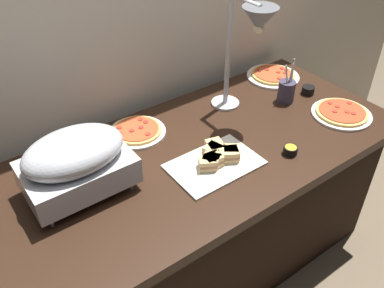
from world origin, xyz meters
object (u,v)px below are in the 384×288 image
at_px(sauce_cup_far, 290,150).
at_px(utensil_holder, 286,91).
at_px(heat_lamp, 252,31).
at_px(pizza_plate_center, 342,113).
at_px(chafing_dish, 76,161).
at_px(pizza_plate_raised_stand, 137,131).
at_px(pizza_plate_front, 273,75).
at_px(sandwich_platter, 216,159).
at_px(sauce_cup_near, 308,90).

distance_m(sauce_cup_far, utensil_holder, 0.44).
xyz_separation_m(heat_lamp, pizza_plate_center, (0.39, -0.27, -0.42)).
xyz_separation_m(sauce_cup_far, utensil_holder, (0.30, 0.31, 0.04)).
height_order(chafing_dish, pizza_plate_center, chafing_dish).
relative_size(heat_lamp, pizza_plate_raised_stand, 2.12).
height_order(heat_lamp, pizza_plate_raised_stand, heat_lamp).
relative_size(pizza_plate_raised_stand, sauce_cup_far, 4.26).
height_order(pizza_plate_front, pizza_plate_center, same).
distance_m(pizza_plate_center, sauce_cup_far, 0.43).
distance_m(heat_lamp, pizza_plate_center, 0.63).
height_order(heat_lamp, sandwich_platter, heat_lamp).
distance_m(heat_lamp, pizza_plate_front, 0.61).
xyz_separation_m(sauce_cup_near, sauce_cup_far, (-0.45, -0.30, -0.00)).
xyz_separation_m(pizza_plate_center, pizza_plate_raised_stand, (-0.87, 0.45, -0.00)).
bearing_deg(pizza_plate_raised_stand, utensil_holder, -14.73).
xyz_separation_m(pizza_plate_raised_stand, sandwich_platter, (0.16, -0.38, 0.01)).
bearing_deg(pizza_plate_raised_stand, sandwich_platter, -67.63).
relative_size(heat_lamp, pizza_plate_center, 1.93).
bearing_deg(heat_lamp, sauce_cup_near, -4.19).
bearing_deg(sauce_cup_far, utensil_holder, 46.42).
xyz_separation_m(chafing_dish, pizza_plate_center, (1.23, -0.25, -0.13)).
height_order(chafing_dish, pizza_plate_front, chafing_dish).
bearing_deg(sauce_cup_far, pizza_plate_front, 51.05).
distance_m(chafing_dish, sandwich_platter, 0.56).
distance_m(chafing_dish, utensil_holder, 1.11).
bearing_deg(utensil_holder, heat_lamp, 177.37).
distance_m(chafing_dish, sauce_cup_near, 1.26).
height_order(heat_lamp, utensil_holder, heat_lamp).
relative_size(pizza_plate_front, pizza_plate_center, 1.02).
xyz_separation_m(chafing_dish, utensil_holder, (1.11, 0.00, -0.09)).
relative_size(sauce_cup_near, utensil_holder, 0.29).
height_order(heat_lamp, pizza_plate_front, heat_lamp).
relative_size(chafing_dish, sandwich_platter, 1.06).
distance_m(sauce_cup_near, sauce_cup_far, 0.54).
bearing_deg(heat_lamp, utensil_holder, -2.63).
xyz_separation_m(chafing_dish, sauce_cup_near, (1.26, -0.01, -0.12)).
height_order(pizza_plate_front, utensil_holder, utensil_holder).
height_order(sandwich_platter, utensil_holder, utensil_holder).
height_order(chafing_dish, sandwich_platter, chafing_dish).
distance_m(sauce_cup_near, utensil_holder, 0.15).
bearing_deg(heat_lamp, pizza_plate_front, 27.30).
bearing_deg(pizza_plate_center, sauce_cup_near, 83.40).
xyz_separation_m(chafing_dish, pizza_plate_raised_stand, (0.36, 0.20, -0.13)).
height_order(sauce_cup_near, utensil_holder, utensil_holder).
bearing_deg(chafing_dish, pizza_plate_front, 10.05).
xyz_separation_m(sandwich_platter, sauce_cup_far, (0.30, -0.13, -0.00)).
relative_size(heat_lamp, pizza_plate_front, 1.90).
xyz_separation_m(pizza_plate_front, pizza_plate_raised_stand, (-0.88, -0.02, 0.00)).
bearing_deg(heat_lamp, sandwich_platter, -149.82).
relative_size(pizza_plate_center, sauce_cup_near, 4.37).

